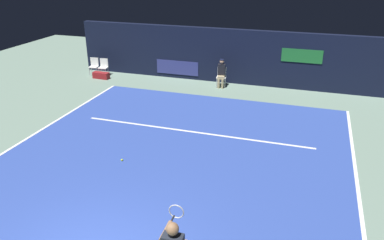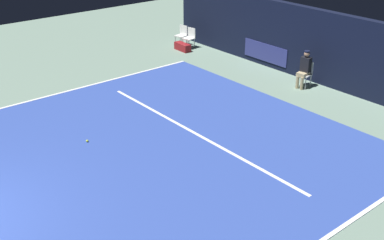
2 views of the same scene
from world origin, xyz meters
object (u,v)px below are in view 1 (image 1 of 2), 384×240
courtside_chair_far (94,65)px  equipment_bag (101,75)px  line_judge_on_chair (221,73)px  courtside_chair_near (103,66)px  tennis_ball (122,160)px

courtside_chair_far → equipment_bag: size_ratio=1.05×
line_judge_on_chair → courtside_chair_far: (-6.78, -0.09, -0.18)m
courtside_chair_near → equipment_bag: size_ratio=1.05×
courtside_chair_far → equipment_bag: courtside_chair_far is taller
line_judge_on_chair → equipment_bag: size_ratio=1.57×
courtside_chair_far → tennis_ball: size_ratio=12.94×
tennis_ball → equipment_bag: equipment_bag is taller
courtside_chair_near → equipment_bag: 0.61m
tennis_ball → equipment_bag: size_ratio=0.08×
courtside_chair_far → tennis_ball: bearing=-54.1°
courtside_chair_near → tennis_ball: (5.12, -7.84, -0.46)m
line_judge_on_chair → courtside_chair_far: line_judge_on_chair is taller
line_judge_on_chair → equipment_bag: line_judge_on_chair is taller
line_judge_on_chair → courtside_chair_far: 6.78m
line_judge_on_chair → courtside_chair_far: size_ratio=1.50×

